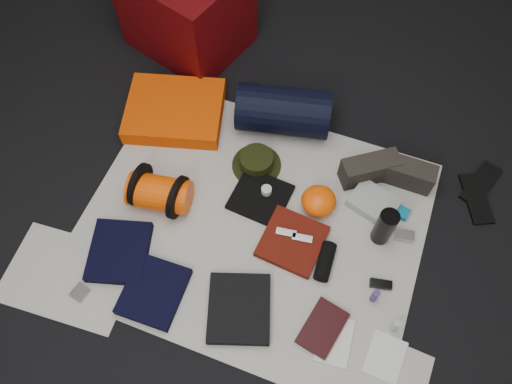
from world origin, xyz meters
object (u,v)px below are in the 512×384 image
(red_cabinet, at_px, (186,7))
(sleeping_pad, at_px, (175,111))
(navy_duffel, at_px, (283,111))
(water_bottle, at_px, (385,227))
(paperback_book, at_px, (323,328))
(compact_camera, at_px, (404,236))
(stuff_sack, at_px, (160,193))

(red_cabinet, relative_size, sleeping_pad, 1.21)
(navy_duffel, xyz_separation_m, water_bottle, (0.65, -0.45, -0.01))
(sleeping_pad, distance_m, paperback_book, 1.36)
(water_bottle, bearing_deg, compact_camera, 18.80)
(sleeping_pad, xyz_separation_m, navy_duffel, (0.56, 0.15, 0.08))
(water_bottle, xyz_separation_m, compact_camera, (0.11, 0.04, -0.10))
(water_bottle, bearing_deg, stuff_sack, -169.58)
(stuff_sack, xyz_separation_m, water_bottle, (1.05, 0.19, 0.03))
(red_cabinet, xyz_separation_m, compact_camera, (1.47, -0.82, -0.23))
(sleeping_pad, distance_m, stuff_sack, 0.53)
(sleeping_pad, height_order, paperback_book, sleeping_pad)
(navy_duffel, xyz_separation_m, paperback_book, (0.52, -0.97, -0.11))
(red_cabinet, xyz_separation_m, stuff_sack, (0.31, -1.05, -0.16))
(paperback_book, bearing_deg, water_bottle, 88.13)
(sleeping_pad, bearing_deg, paperback_book, -37.13)
(stuff_sack, distance_m, paperback_book, 0.98)
(sleeping_pad, bearing_deg, compact_camera, -11.53)
(red_cabinet, relative_size, paperback_book, 2.66)
(red_cabinet, relative_size, compact_camera, 6.93)
(sleeping_pad, bearing_deg, red_cabinet, 105.73)
(sleeping_pad, height_order, compact_camera, sleeping_pad)
(paperback_book, bearing_deg, stuff_sack, 172.93)
(compact_camera, bearing_deg, stuff_sack, -177.45)
(paperback_book, bearing_deg, compact_camera, 78.96)
(stuff_sack, height_order, paperback_book, stuff_sack)
(red_cabinet, bearing_deg, stuff_sack, -56.45)
(sleeping_pad, distance_m, water_bottle, 1.25)
(stuff_sack, height_order, navy_duffel, navy_duffel)
(navy_duffel, bearing_deg, sleeping_pad, -178.05)
(navy_duffel, distance_m, water_bottle, 0.79)
(navy_duffel, distance_m, compact_camera, 0.87)
(sleeping_pad, relative_size, compact_camera, 5.75)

